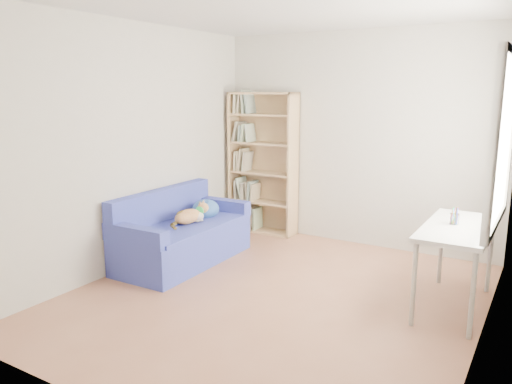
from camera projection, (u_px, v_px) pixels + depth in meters
ground at (275, 296)px, 4.66m from camera, size 4.00×4.00×0.00m
room_shell at (288, 121)px, 4.31m from camera, size 3.54×4.04×2.62m
sofa at (182, 235)px, 5.59m from camera, size 0.80×1.62×0.80m
bookshelf at (263, 169)px, 6.65m from camera, size 0.93×0.29×1.87m
desk at (458, 234)px, 4.30m from camera, size 0.54×1.18×0.75m
pen_cup at (454, 218)px, 4.32m from camera, size 0.08×0.08×0.16m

